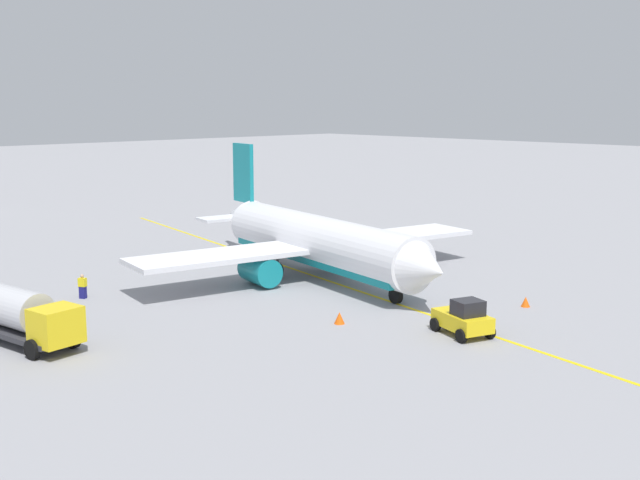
% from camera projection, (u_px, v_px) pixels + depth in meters
% --- Properties ---
extents(ground_plane, '(400.00, 400.00, 0.00)m').
position_uv_depth(ground_plane, '(320.00, 278.00, 61.10)').
color(ground_plane, '#939399').
extents(airplane, '(29.41, 29.86, 9.84)m').
position_uv_depth(airplane, '(317.00, 242.00, 61.00)').
color(airplane, white).
rests_on(airplane, ground).
extents(fuel_tanker, '(10.99, 4.09, 3.15)m').
position_uv_depth(fuel_tanker, '(12.00, 311.00, 44.77)').
color(fuel_tanker, '#2D2D33').
rests_on(fuel_tanker, ground).
extents(pushback_tug, '(4.05, 3.26, 2.20)m').
position_uv_depth(pushback_tug, '(464.00, 318.00, 46.00)').
color(pushback_tug, yellow).
rests_on(pushback_tug, ground).
extents(refueling_worker, '(0.63, 0.56, 1.71)m').
position_uv_depth(refueling_worker, '(83.00, 287.00, 54.65)').
color(refueling_worker, navy).
rests_on(refueling_worker, ground).
extents(safety_cone_nose, '(0.67, 0.67, 0.74)m').
position_uv_depth(safety_cone_nose, '(339.00, 318.00, 48.46)').
color(safety_cone_nose, '#F2590F').
rests_on(safety_cone_nose, ground).
extents(safety_cone_wingtip, '(0.61, 0.61, 0.68)m').
position_uv_depth(safety_cone_wingtip, '(526.00, 302.00, 52.49)').
color(safety_cone_wingtip, '#F2590F').
rests_on(safety_cone_wingtip, ground).
extents(taxi_line_marking, '(75.68, 14.82, 0.01)m').
position_uv_depth(taxi_line_marking, '(320.00, 278.00, 61.10)').
color(taxi_line_marking, yellow).
rests_on(taxi_line_marking, ground).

